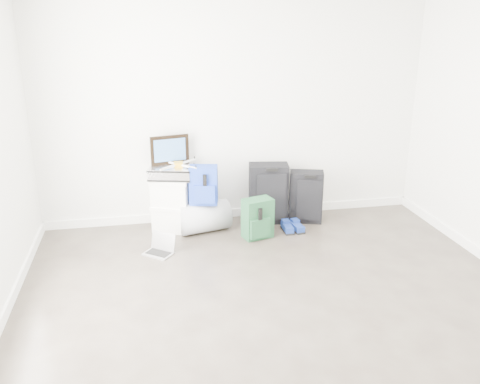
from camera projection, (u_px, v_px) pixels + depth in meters
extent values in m
plane|color=#312924|center=(293.00, 333.00, 3.94)|extent=(5.00, 5.00, 0.00)
cube|color=white|center=(234.00, 107.00, 5.82)|extent=(4.50, 0.02, 2.70)
cube|color=white|center=(235.00, 212.00, 6.24)|extent=(4.50, 0.02, 0.10)
cube|color=white|center=(173.00, 218.00, 5.84)|extent=(0.51, 0.46, 0.27)
cube|color=white|center=(173.00, 205.00, 5.79)|extent=(0.53, 0.49, 0.04)
cube|color=white|center=(172.00, 193.00, 5.74)|extent=(0.51, 0.46, 0.27)
cube|color=white|center=(172.00, 180.00, 5.69)|extent=(0.53, 0.49, 0.04)
cube|color=#B2B2B7|center=(171.00, 172.00, 5.66)|extent=(0.54, 0.45, 0.13)
cube|color=black|center=(170.00, 150.00, 5.68)|extent=(0.43, 0.12, 0.33)
cube|color=#2960A4|center=(170.00, 150.00, 5.67)|extent=(0.35, 0.08, 0.25)
cube|color=gold|center=(178.00, 164.00, 5.63)|extent=(0.10, 0.10, 0.05)
cube|color=white|center=(187.00, 162.00, 5.73)|extent=(0.22, 0.19, 0.02)
cube|color=white|center=(170.00, 162.00, 5.71)|extent=(0.19, 0.22, 0.02)
cube|color=white|center=(169.00, 167.00, 5.53)|extent=(0.22, 0.19, 0.02)
cube|color=white|center=(187.00, 166.00, 5.55)|extent=(0.19, 0.22, 0.02)
cylinder|color=#94969C|center=(204.00, 217.00, 5.77)|extent=(0.63, 0.47, 0.35)
cube|color=#172099|center=(204.00, 185.00, 5.62)|extent=(0.34, 0.24, 0.43)
cube|color=#172099|center=(205.00, 194.00, 5.55)|extent=(0.23, 0.11, 0.21)
cube|color=black|center=(268.00, 193.00, 6.01)|extent=(0.49, 0.33, 0.70)
cube|color=black|center=(271.00, 197.00, 5.87)|extent=(0.34, 0.09, 0.56)
cube|color=black|center=(272.00, 170.00, 5.77)|extent=(0.14, 0.05, 0.03)
cube|color=#163E27|center=(258.00, 218.00, 5.60)|extent=(0.36, 0.27, 0.45)
cube|color=#163E27|center=(260.00, 228.00, 5.52)|extent=(0.24, 0.13, 0.21)
cube|color=black|center=(306.00, 196.00, 6.02)|extent=(0.44, 0.33, 0.61)
cube|color=black|center=(309.00, 200.00, 5.91)|extent=(0.29, 0.12, 0.49)
cube|color=black|center=(310.00, 177.00, 5.82)|extent=(0.14, 0.07, 0.03)
cube|color=black|center=(287.00, 230.00, 5.81)|extent=(0.10, 0.25, 0.02)
cube|color=#193698|center=(287.00, 227.00, 5.80)|extent=(0.09, 0.24, 0.06)
cube|color=black|center=(297.00, 230.00, 5.83)|extent=(0.14, 0.26, 0.02)
cube|color=#193698|center=(297.00, 226.00, 5.82)|extent=(0.13, 0.25, 0.06)
cylinder|color=gray|center=(314.00, 195.00, 6.20)|extent=(0.18, 0.18, 0.54)
cube|color=#B4B3B8|center=(158.00, 254.00, 5.25)|extent=(0.35, 0.33, 0.01)
cube|color=black|center=(158.00, 253.00, 5.25)|extent=(0.28, 0.26, 0.00)
cube|color=black|center=(163.00, 241.00, 5.30)|extent=(0.23, 0.19, 0.19)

